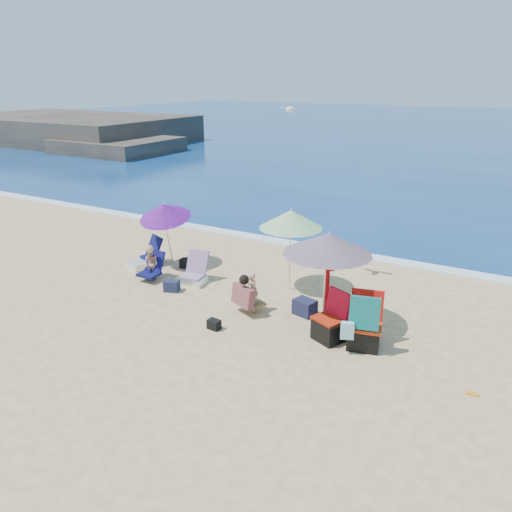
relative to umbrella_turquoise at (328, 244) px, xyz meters
The scene contains 20 objects.
ground 2.36m from the umbrella_turquoise, 152.68° to the right, with size 120.00×120.00×0.00m.
sea 44.33m from the umbrella_turquoise, 91.83° to the left, with size 120.00×80.00×0.12m.
foam 4.90m from the umbrella_turquoise, 107.95° to the left, with size 120.00×0.50×0.04m.
headland 34.44m from the umbrella_turquoise, 146.50° to the left, with size 20.50×11.50×2.60m.
umbrella_turquoise is the anchor object (origin of this frame).
umbrella_striped 1.98m from the umbrella_turquoise, 136.38° to the left, with size 1.90×1.90×1.93m.
umbrella_blue 5.03m from the umbrella_turquoise, 167.16° to the left, with size 1.59×1.63×1.82m.
furled_umbrella 1.13m from the umbrella_turquoise, 103.44° to the left, with size 0.18×0.16×1.20m.
chair_navy 5.65m from the umbrella_turquoise, behind, with size 0.82×1.01×0.76m.
chair_rainbow 3.93m from the umbrella_turquoise, behind, with size 0.65×0.74×0.75m.
camp_chair_left 1.55m from the umbrella_turquoise, 55.83° to the right, with size 0.73×0.73×0.95m.
camp_chair_right 1.71m from the umbrella_turquoise, 25.27° to the right, with size 0.73×0.88×1.10m.
person_center 2.10m from the umbrella_turquoise, behind, with size 0.71×0.73×0.88m.
person_left 4.81m from the umbrella_turquoise, behind, with size 0.50×0.61×0.89m.
bag_navy_a 4.08m from the umbrella_turquoise, behind, with size 0.40×0.34×0.26m.
bag_black_a 4.81m from the umbrella_turquoise, 164.05° to the left, with size 0.35×0.27×0.24m.
bag_navy_b 1.68m from the umbrella_turquoise, 153.32° to the left, with size 0.51×0.43×0.33m.
bag_black_b 2.74m from the umbrella_turquoise, 146.79° to the right, with size 0.27×0.20×0.19m.
orange_item 3.54m from the umbrella_turquoise, 18.93° to the right, with size 0.19×0.09×0.03m.
seagull 3.44m from the umbrella_turquoise, 132.94° to the left, with size 0.75×0.36×0.13m.
Camera 1 is at (4.67, -7.73, 4.71)m, focal length 34.97 mm.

